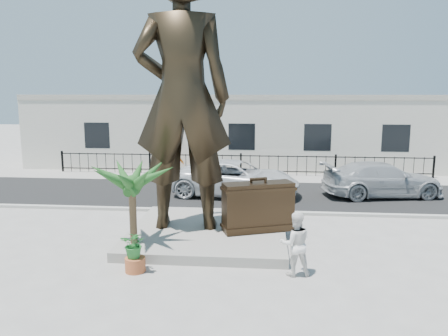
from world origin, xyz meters
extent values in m
plane|color=#9E9991|center=(0.00, 0.00, 0.00)|extent=(100.00, 100.00, 0.00)
cube|color=black|center=(0.00, 8.00, 0.01)|extent=(40.00, 7.00, 0.01)
cube|color=#A5A399|center=(0.00, 4.50, 0.06)|extent=(40.00, 0.25, 0.12)
cube|color=#9E9991|center=(0.00, 12.00, 0.01)|extent=(40.00, 2.50, 0.02)
cube|color=gray|center=(-0.50, 1.50, 0.15)|extent=(5.20, 5.20, 0.30)
cube|color=black|center=(0.00, 12.80, 0.60)|extent=(22.00, 0.10, 1.20)
cube|color=silver|center=(0.00, 17.00, 2.20)|extent=(28.00, 7.00, 4.40)
imported|color=black|center=(-1.35, 1.65, 4.71)|extent=(3.39, 2.39, 8.83)
cube|color=black|center=(1.19, 1.39, 1.12)|extent=(2.43, 1.49, 1.63)
imported|color=white|center=(2.23, -1.41, 0.87)|extent=(0.94, 0.78, 1.75)
imported|color=silver|center=(0.03, 7.52, 0.84)|extent=(6.34, 3.63, 1.67)
imported|color=#A3A6A8|center=(6.91, 8.01, 0.82)|extent=(5.87, 3.24, 1.61)
imported|color=orange|center=(-3.94, 12.33, 0.97)|extent=(1.41, 1.27, 1.90)
cylinder|color=#AB542D|center=(-2.11, -1.60, 0.20)|extent=(0.56, 0.56, 0.40)
imported|color=#236D2A|center=(-2.11, -1.60, 0.79)|extent=(0.74, 0.66, 0.77)
camera|label=1|loc=(1.36, -12.66, 4.89)|focal=35.00mm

